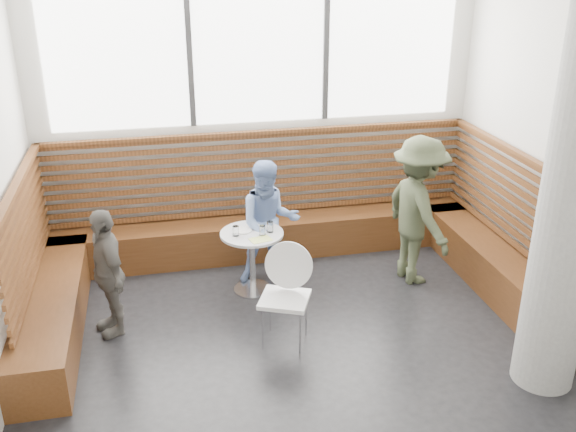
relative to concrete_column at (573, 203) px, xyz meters
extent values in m
cube|color=silver|center=(-1.85, 0.60, 0.00)|extent=(5.00, 5.00, 3.20)
cube|color=black|center=(-1.85, 0.60, -1.60)|extent=(5.00, 5.00, 0.01)
cube|color=white|center=(-1.85, 3.08, 0.77)|extent=(4.50, 0.02, 1.65)
cube|color=#3F3F42|center=(-2.60, 3.06, 0.77)|extent=(0.06, 0.04, 1.65)
cube|color=#3F3F42|center=(-1.10, 3.06, 0.77)|extent=(0.06, 0.04, 1.65)
cube|color=#4A2912|center=(-1.85, 2.85, -1.38)|extent=(5.00, 0.50, 0.45)
cube|color=#4A2912|center=(-4.10, 1.85, -1.38)|extent=(0.50, 2.50, 0.45)
cube|color=#4A2912|center=(0.40, 1.85, -1.38)|extent=(0.50, 2.50, 0.45)
cube|color=#4F2C13|center=(-1.85, 3.02, -0.65)|extent=(4.88, 0.08, 0.98)
cube|color=#4F2C13|center=(-4.27, 1.85, -0.65)|extent=(0.08, 2.38, 0.98)
cube|color=#4F2C13|center=(0.57, 1.85, -0.65)|extent=(0.08, 2.38, 0.98)
cylinder|color=gray|center=(0.00, 0.00, 0.00)|extent=(0.50, 0.50, 3.20)
cylinder|color=silver|center=(-2.14, 2.01, -1.59)|extent=(0.41, 0.41, 0.02)
cylinder|color=silver|center=(-2.14, 2.01, -1.26)|extent=(0.06, 0.06, 0.65)
cylinder|color=#B7B7BA|center=(-2.14, 2.01, -0.94)|extent=(0.65, 0.65, 0.03)
cube|color=white|center=(-2.01, 0.99, -1.15)|extent=(0.42, 0.40, 0.04)
cylinder|color=white|center=(-2.01, 1.17, -0.89)|extent=(0.44, 0.10, 0.44)
cylinder|color=silver|center=(-2.19, 0.83, -1.38)|extent=(0.02, 0.02, 0.43)
cylinder|color=silver|center=(-1.84, 0.83, -1.38)|extent=(0.02, 0.02, 0.43)
cylinder|color=silver|center=(-2.19, 1.14, -1.38)|extent=(0.02, 0.02, 0.43)
cylinder|color=silver|center=(-1.84, 1.14, -1.38)|extent=(0.02, 0.02, 0.43)
imported|color=#404930|center=(-0.38, 1.89, -0.79)|extent=(0.74, 1.12, 1.61)
imported|color=#728EC5|center=(-1.93, 2.20, -0.92)|extent=(0.68, 0.54, 1.36)
imported|color=#5B5852|center=(-3.56, 1.53, -0.98)|extent=(0.52, 0.79, 1.24)
cylinder|color=white|center=(-2.22, 2.06, -0.92)|extent=(0.18, 0.18, 0.01)
cylinder|color=white|center=(-2.10, 2.17, -0.92)|extent=(0.18, 0.18, 0.01)
cylinder|color=white|center=(-2.31, 1.97, -0.87)|extent=(0.07, 0.07, 0.10)
cylinder|color=white|center=(-2.05, 1.92, -0.87)|extent=(0.07, 0.07, 0.10)
cylinder|color=white|center=(-1.96, 1.98, -0.87)|extent=(0.07, 0.07, 0.11)
cube|color=#A5C64C|center=(-2.08, 1.82, -0.92)|extent=(0.24, 0.20, 0.00)
camera|label=1|loc=(-3.05, -3.92, 1.80)|focal=40.00mm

